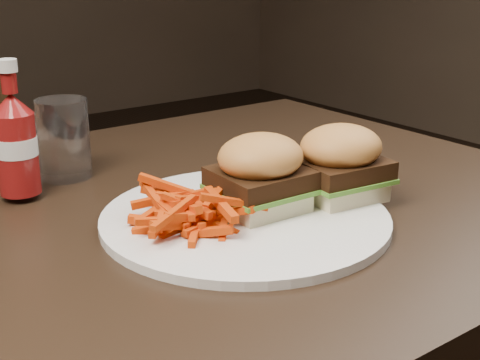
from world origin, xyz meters
TOP-DOWN VIEW (x-y plane):
  - dining_table at (0.00, 0.00)m, footprint 1.20×0.80m
  - plate at (0.11, -0.10)m, footprint 0.34×0.34m
  - sandwich_half_a at (0.14, -0.10)m, footprint 0.10×0.09m
  - sandwich_half_b at (0.24, -0.12)m, footprint 0.10×0.10m
  - fries_pile at (0.04, -0.09)m, footprint 0.12×0.12m
  - ketchup_bottle at (-0.07, 0.14)m, footprint 0.06×0.06m
  - tumbler at (0.01, 0.19)m, footprint 0.09×0.09m

SIDE VIEW (x-z plane):
  - dining_table at x=0.00m, z-range 0.71..0.75m
  - plate at x=0.11m, z-range 0.75..0.76m
  - sandwich_half_a at x=0.14m, z-range 0.76..0.78m
  - sandwich_half_b at x=0.24m, z-range 0.76..0.78m
  - fries_pile at x=0.04m, z-range 0.76..0.80m
  - tumbler at x=0.01m, z-range 0.75..0.86m
  - ketchup_bottle at x=-0.07m, z-range 0.76..0.86m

